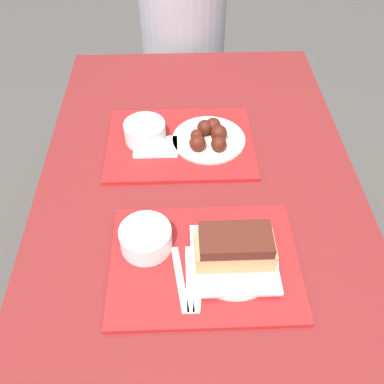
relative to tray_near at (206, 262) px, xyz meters
name	(u,v)px	position (x,y,z in m)	size (l,w,h in m)	color
ground_plane	(198,341)	(0.00, 0.15, -0.75)	(12.00, 12.00, 0.00)	#4C4742
picnic_table	(201,237)	(0.00, 0.15, -0.10)	(0.89, 1.66, 0.75)	maroon
picnic_bench_far	(189,100)	(0.00, 1.20, -0.38)	(0.84, 0.28, 0.45)	maroon
tray_near	(206,262)	(0.00, 0.00, 0.00)	(0.44, 0.33, 0.01)	red
tray_far	(180,143)	(-0.05, 0.43, 0.00)	(0.44, 0.33, 0.01)	red
bowl_coleslaw_near	(146,237)	(-0.14, 0.05, 0.04)	(0.12, 0.12, 0.06)	white
brisket_sandwich_plate	(234,252)	(0.06, 0.00, 0.05)	(0.21, 0.21, 0.10)	beige
plastic_fork_near	(190,278)	(-0.04, -0.05, 0.01)	(0.02, 0.17, 0.00)	white
plastic_knife_near	(200,278)	(-0.02, -0.05, 0.01)	(0.04, 0.17, 0.00)	white
plastic_spoon_near	(180,279)	(-0.06, -0.05, 0.01)	(0.04, 0.17, 0.00)	white
condiment_packet	(208,235)	(0.01, 0.07, 0.01)	(0.04, 0.03, 0.01)	#A59E93
bowl_coleslaw_far	(145,131)	(-0.16, 0.44, 0.04)	(0.12, 0.12, 0.06)	white
wings_plate_far	(209,136)	(0.03, 0.43, 0.03)	(0.22, 0.22, 0.06)	beige
napkin_far	(156,147)	(-0.13, 0.40, 0.01)	(0.13, 0.09, 0.01)	white
person_seated_across	(183,26)	(-0.03, 1.20, 0.00)	(0.36, 0.36, 0.73)	#9E9EA3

